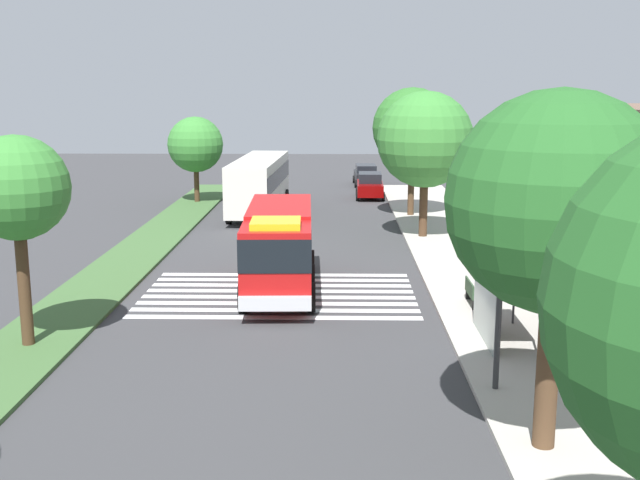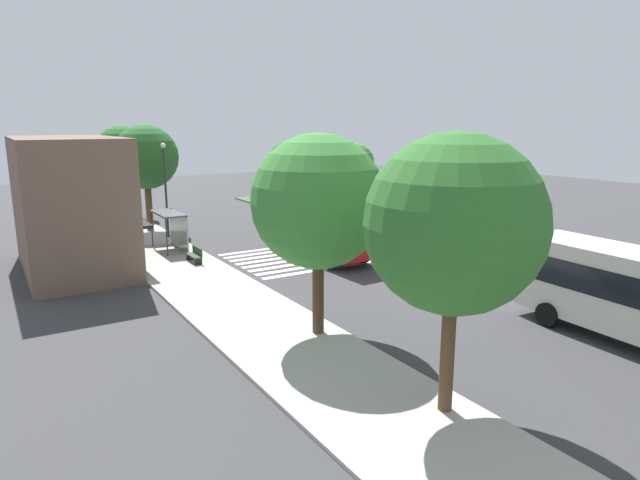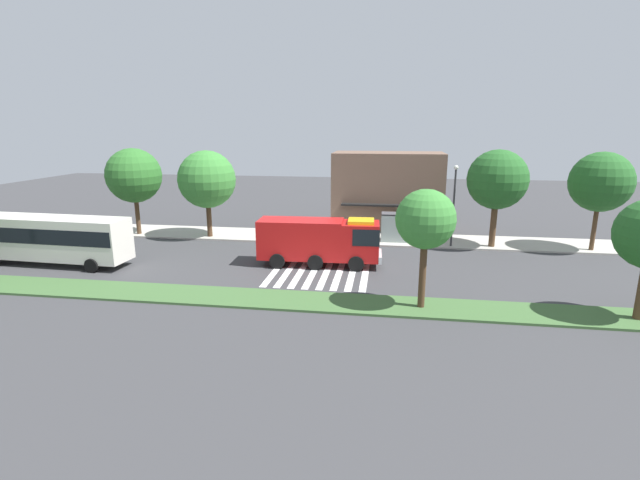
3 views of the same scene
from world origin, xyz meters
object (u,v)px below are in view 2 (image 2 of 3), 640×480
median_tree_west (354,164)px  bench_near_shelter (195,255)px  street_lamp (165,183)px  sidewalk_tree_east (146,157)px  sidewalk_tree_far_west (454,225)px  sidewalk_tree_far_east (122,153)px  bus_stop_shelter (174,223)px  fire_truck (317,225)px  median_tree_center (287,161)px  sidewalk_tree_west (318,202)px

median_tree_west → bench_near_shelter: bearing=107.8°
street_lamp → sidewalk_tree_east: (3.35, 0.40, 1.62)m
sidewalk_tree_far_west → sidewalk_tree_far_east: (39.45, 0.00, 0.11)m
street_lamp → median_tree_west: (-3.34, -14.00, 0.99)m
bus_stop_shelter → bench_near_shelter: bearing=179.8°
fire_truck → sidewalk_tree_far_east: 22.51m
median_tree_west → sidewalk_tree_far_west: bearing=150.0°
sidewalk_tree_far_east → median_tree_west: sidewalk_tree_far_east is taller
sidewalk_tree_far_west → bus_stop_shelter: bearing=0.9°
median_tree_center → sidewalk_tree_far_east: bearing=76.9°
bus_stop_shelter → median_tree_center: 19.19m
street_lamp → sidewalk_tree_far_east: sidewalk_tree_far_east is taller
fire_truck → median_tree_center: size_ratio=1.42×
sidewalk_tree_far_west → sidewalk_tree_west: 6.96m
street_lamp → median_tree_west: 14.43m
fire_truck → sidewalk_tree_far_east: (21.09, 6.94, 3.71)m
bench_near_shelter → median_tree_west: (4.76, -14.81, 4.47)m
bench_near_shelter → sidewalk_tree_far_east: (19.25, -0.40, 5.06)m
sidewalk_tree_east → sidewalk_tree_far_east: bearing=0.0°
fire_truck → median_tree_west: median_tree_west is taller
fire_truck → median_tree_west: (6.60, -7.47, 3.12)m
bench_near_shelter → sidewalk_tree_far_west: size_ratio=0.20×
sidewalk_tree_far_west → sidewalk_tree_east: size_ratio=0.99×
fire_truck → sidewalk_tree_far_west: bearing=157.3°
sidewalk_tree_far_east → sidewalk_tree_west: bearing=180.0°
median_tree_west → bus_stop_shelter: bearing=92.9°
fire_truck → street_lamp: bearing=31.4°
bus_stop_shelter → sidewalk_tree_east: size_ratio=0.44×
bus_stop_shelter → bench_near_shelter: 4.20m
median_tree_center → fire_truck: bearing=157.2°
sidewalk_tree_east → bench_near_shelter: bearing=178.0°
street_lamp → bench_near_shelter: bearing=174.3°
bench_near_shelter → sidewalk_tree_far_west: bearing=-178.9°
bus_stop_shelter → median_tree_center: bearing=-51.2°
street_lamp → median_tree_west: bearing=-103.4°
bench_near_shelter → sidewalk_tree_east: 12.55m
sidewalk_tree_far_east → bench_near_shelter: bearing=178.8°
fire_truck → sidewalk_tree_east: bearing=25.6°
sidewalk_tree_west → sidewalk_tree_far_east: sidewalk_tree_far_east is taller
sidewalk_tree_far_west → sidewalk_tree_east: (31.65, 0.00, 0.15)m
sidewalk_tree_far_west → sidewalk_tree_far_east: size_ratio=1.00×
sidewalk_tree_west → fire_truck: bearing=-31.3°
street_lamp → sidewalk_tree_west: size_ratio=0.87×
sidewalk_tree_west → street_lamp: bearing=-1.1°
bus_stop_shelter → street_lamp: 4.72m
median_tree_center → street_lamp: bearing=119.1°
median_tree_center → sidewalk_tree_west: bearing=153.7°
bench_near_shelter → median_tree_west: median_tree_west is taller
fire_truck → bench_near_shelter: fire_truck is taller
bus_stop_shelter → sidewalk_tree_far_east: 15.72m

